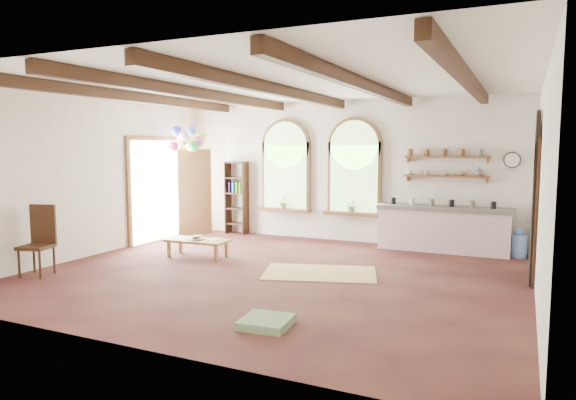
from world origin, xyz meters
The scene contains 27 objects.
floor centered at (0.00, 0.00, 0.00)m, with size 8.00×8.00×0.00m, color #562D23.
ceiling_beams centered at (0.00, 0.00, 3.10)m, with size 6.20×6.80×0.18m, color #331C10, non-canonical shape.
window_left centered at (-1.40, 3.43, 1.63)m, with size 1.30×0.28×2.20m.
window_right centered at (0.30, 3.43, 1.63)m, with size 1.30×0.28×2.20m.
left_doorway centered at (-3.95, 1.80, 1.15)m, with size 0.10×1.90×2.50m, color brown.
right_doorway centered at (3.95, 1.50, 1.10)m, with size 0.10×1.30×2.40m, color black.
kitchen_counter centered at (2.30, 3.20, 0.48)m, with size 2.68×0.62×0.94m.
wall_shelf_lower centered at (2.30, 3.38, 1.55)m, with size 1.70×0.24×0.04m, color brown.
wall_shelf_upper centered at (2.30, 3.38, 1.95)m, with size 1.70×0.24×0.04m, color brown.
wall_clock centered at (3.55, 3.45, 1.90)m, with size 0.32×0.32×0.04m, color black.
bookshelf centered at (-2.70, 3.32, 0.90)m, with size 0.53×0.32×1.80m.
coffee_table centered at (-1.99, 0.60, 0.31)m, with size 1.26×0.62×0.35m.
side_chair centered at (-3.61, -1.73, 0.34)m, with size 0.58×0.58×1.19m.
floor_mat centered at (0.67, 0.39, 0.01)m, with size 1.90×1.17×0.02m, color tan.
floor_cushion centered at (1.02, -2.30, 0.05)m, with size 0.58×0.58×0.10m, color #6B8D61.
water_jug_a centered at (3.75, 3.20, 0.25)m, with size 0.30×0.30×0.59m.
water_jug_b centered at (3.30, 3.20, 0.28)m, with size 0.33×0.33×0.65m.
balloon_cluster centered at (-3.40, 2.30, 2.35)m, with size 0.78×0.78×1.15m.
table_book centered at (-2.23, 0.77, 0.37)m, with size 0.18×0.26×0.02m, color olive.
tablet centered at (-1.92, 0.51, 0.36)m, with size 0.16×0.24×0.01m, color black.
potted_plant_left centered at (-1.40, 3.32, 0.85)m, with size 0.27×0.23×0.30m, color #598C4C.
potted_plant_right centered at (0.30, 3.32, 0.85)m, with size 0.27×0.23×0.30m, color #598C4C.
shelf_cup_a centered at (1.55, 3.38, 1.62)m, with size 0.12×0.10×0.10m, color white.
shelf_cup_b centered at (1.90, 3.38, 1.62)m, with size 0.10×0.10×0.09m, color beige.
shelf_bowl_a centered at (2.25, 3.38, 1.60)m, with size 0.22×0.22×0.05m, color beige.
shelf_bowl_b centered at (2.60, 3.38, 1.60)m, with size 0.20×0.20×0.06m, color #8C664C.
shelf_vase centered at (2.95, 3.38, 1.67)m, with size 0.18×0.18×0.19m, color slate.
Camera 1 is at (3.79, -7.66, 2.17)m, focal length 32.00 mm.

